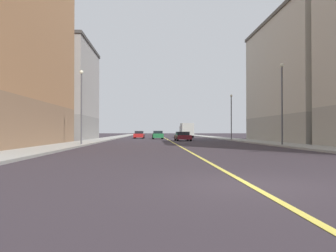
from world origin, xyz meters
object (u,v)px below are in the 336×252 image
car_green (158,135)px  box_truck (186,130)px  street_lamp_right_near (81,99)px  building_left_mid (307,80)px  car_maroon (183,136)px  car_red (139,135)px  street_lamp_left_far (231,112)px  building_right_midblock (60,92)px  street_lamp_left_near (282,95)px

car_green → box_truck: size_ratio=0.53×
street_lamp_right_near → box_truck: size_ratio=0.88×
building_left_mid → car_maroon: 17.26m
car_red → car_green: bearing=-56.4°
street_lamp_right_near → street_lamp_left_far: (17.70, 17.71, -0.18)m
car_red → building_left_mid: bearing=-47.8°
building_left_mid → car_maroon: size_ratio=4.66×
street_lamp_left_far → car_maroon: (-7.08, -1.74, -3.48)m
street_lamp_left_far → box_truck: street_lamp_left_far is taller
street_lamp_right_near → car_green: 28.05m
car_green → street_lamp_right_near: bearing=-105.4°
building_left_mid → car_green: (-17.46, 17.93, -6.73)m
building_right_midblock → street_lamp_left_far: (24.83, -2.71, -2.95)m
building_left_mid → car_green: bearing=134.2°
street_lamp_right_near → street_lamp_left_far: size_ratio=1.05×
car_maroon → car_green: bearing=106.7°
building_right_midblock → street_lamp_left_far: building_right_midblock is taller
street_lamp_left_near → car_red: street_lamp_left_near is taller
building_right_midblock → car_red: bearing=45.1°
building_left_mid → car_red: size_ratio=4.84×
building_left_mid → car_red: (-20.70, 22.83, -6.75)m
street_lamp_left_far → car_red: street_lamp_left_far is taller
street_lamp_right_near → car_maroon: bearing=56.4°
car_maroon → box_truck: size_ratio=0.58×
street_lamp_left_near → car_green: street_lamp_left_near is taller
building_left_mid → box_truck: (-11.54, 29.80, -5.85)m
box_truck → street_lamp_left_near: bearing=-83.9°
car_maroon → building_right_midblock: bearing=165.9°
car_green → car_maroon: 11.33m
building_right_midblock → car_maroon: building_right_midblock is taller
box_truck → car_red: bearing=-142.7°
building_left_mid → street_lamp_right_near: bearing=-160.3°
building_left_mid → box_truck: 32.49m
box_truck → street_lamp_right_near: bearing=-109.0°
street_lamp_right_near → car_green: bearing=74.6°
street_lamp_left_near → car_green: (-10.33, 29.26, -3.78)m
box_truck → building_left_mid: bearing=-68.8°
street_lamp_left_near → box_truck: 41.46m
car_red → street_lamp_left_near: bearing=-68.3°
building_left_mid → street_lamp_right_near: building_left_mid is taller
building_right_midblock → car_red: building_right_midblock is taller
street_lamp_right_near → building_right_midblock: bearing=109.2°
street_lamp_left_near → street_lamp_right_near: street_lamp_left_near is taller
car_green → street_lamp_left_near: bearing=-70.6°
street_lamp_right_near → street_lamp_left_near: bearing=-7.8°
building_right_midblock → street_lamp_left_far: bearing=-6.2°
box_truck → car_maroon: bearing=-96.7°
street_lamp_left_far → car_maroon: street_lamp_left_far is taller
building_right_midblock → car_green: building_right_midblock is taller
car_maroon → building_left_mid: bearing=-26.5°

